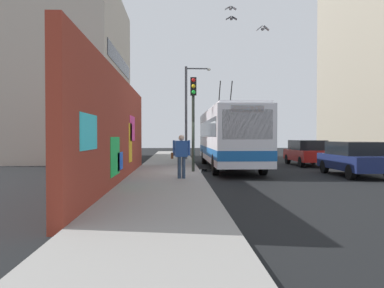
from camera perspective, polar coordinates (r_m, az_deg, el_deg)
The scene contains 11 objects.
ground_plane at distance 18.01m, azimuth 1.29°, elevation -4.64°, with size 80.00×80.00×0.00m, color black.
sidewalk_slab at distance 17.97m, azimuth -3.82°, elevation -4.41°, with size 48.00×3.20×0.15m, color gray.
graffiti_wall at distance 14.64m, azimuth -11.06°, elevation 2.03°, with size 15.17×0.32×4.11m.
building_far_left at distance 31.04m, azimuth -17.60°, elevation 9.58°, with size 12.65×7.29×12.77m.
city_bus at distance 21.30m, azimuth 5.59°, elevation 1.25°, with size 11.37×2.54×5.12m.
parked_car_navy at distance 18.72m, azimuth 23.43°, elevation -1.96°, with size 4.26×1.89×1.58m.
parked_car_red at distance 24.42m, azimuth 17.13°, elevation -1.20°, with size 4.11×1.90×1.58m.
pedestrian_at_curb at distance 14.92m, azimuth -1.65°, elevation -1.33°, with size 0.23×0.77×1.73m.
traffic_light at distance 17.78m, azimuth 0.20°, elevation 5.42°, with size 0.49×0.28×4.47m.
street_lamp at distance 27.59m, azimuth -0.46°, elevation 5.81°, with size 0.44×1.90×6.78m.
curbside_puddle at distance 20.03m, azimuth 2.65°, elevation -4.04°, with size 1.72×1.72×0.00m, color black.
Camera 1 is at (-17.88, 1.12, 1.84)m, focal length 35.09 mm.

